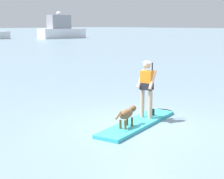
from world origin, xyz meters
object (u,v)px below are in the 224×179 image
(paddleboard, at_px, (141,122))
(moored_boat_far_port, at_px, (61,30))
(person_paddler, at_px, (147,85))
(dog, at_px, (127,114))

(paddleboard, relative_size, moored_boat_far_port, 0.39)
(paddleboard, xyz_separation_m, moored_boat_far_port, (36.22, 48.91, 1.61))
(person_paddler, height_order, moored_boat_far_port, moored_boat_far_port)
(paddleboard, height_order, person_paddler, person_paddler)
(paddleboard, xyz_separation_m, person_paddler, (0.30, 0.06, 1.03))
(paddleboard, xyz_separation_m, dog, (-0.81, -0.16, 0.40))
(moored_boat_far_port, bearing_deg, person_paddler, -126.33)
(person_paddler, distance_m, dog, 1.30)
(paddleboard, height_order, dog, dog)
(dog, bearing_deg, person_paddler, 11.05)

